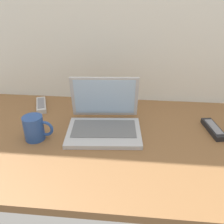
% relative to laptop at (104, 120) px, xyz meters
% --- Properties ---
extents(desk, '(1.60, 0.76, 0.03)m').
position_rel_laptop_xyz_m(desk, '(0.08, -0.06, -0.06)').
color(desk, brown).
rests_on(desk, ground).
extents(laptop, '(0.33, 0.29, 0.22)m').
position_rel_laptop_xyz_m(laptop, '(0.00, 0.00, 0.00)').
color(laptop, '#B2B5BA').
rests_on(laptop, desk).
extents(coffee_mug, '(0.12, 0.08, 0.10)m').
position_rel_laptop_xyz_m(coffee_mug, '(-0.27, -0.10, 0.01)').
color(coffee_mug, '#26478C').
rests_on(coffee_mug, desk).
extents(remote_control_near, '(0.07, 0.17, 0.02)m').
position_rel_laptop_xyz_m(remote_control_near, '(0.47, 0.03, -0.03)').
color(remote_control_near, black).
rests_on(remote_control_near, desk).
extents(remote_control_far, '(0.10, 0.17, 0.02)m').
position_rel_laptop_xyz_m(remote_control_far, '(-0.35, 0.18, -0.03)').
color(remote_control_far, '#B7B7B7').
rests_on(remote_control_far, desk).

